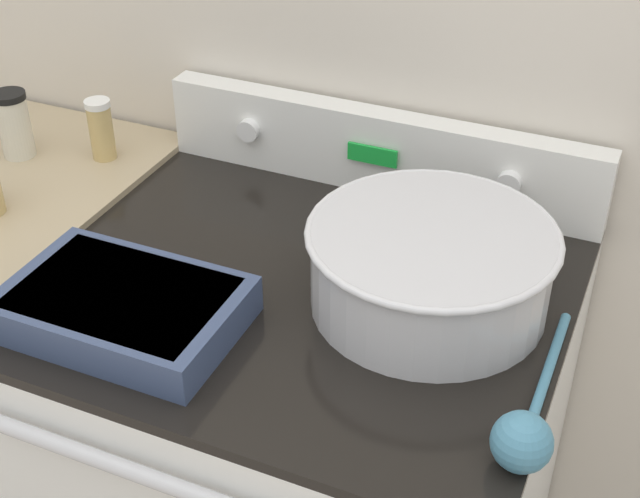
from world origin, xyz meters
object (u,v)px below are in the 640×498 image
casserole_dish (123,306)px  spice_jar_white_cap (101,129)px  ladle (525,434)px  mixing_bowl (431,263)px  spice_jar_black_cap (14,124)px

casserole_dish → spice_jar_white_cap: (-0.31, 0.39, 0.04)m
ladle → spice_jar_white_cap: 0.97m
mixing_bowl → ladle: bearing=-50.5°
mixing_bowl → spice_jar_white_cap: mixing_bowl is taller
ladle → spice_jar_black_cap: 1.09m
mixing_bowl → ladle: mixing_bowl is taller
casserole_dish → spice_jar_white_cap: bearing=128.1°
spice_jar_white_cap → spice_jar_black_cap: (-0.15, -0.06, 0.01)m
casserole_dish → spice_jar_white_cap: size_ratio=2.86×
ladle → spice_jar_white_cap: bearing=155.2°
ladle → spice_jar_black_cap: size_ratio=2.64×
spice_jar_black_cap → spice_jar_white_cap: bearing=20.2°
ladle → mixing_bowl: bearing=129.5°
mixing_bowl → spice_jar_black_cap: size_ratio=2.88×
spice_jar_black_cap → ladle: bearing=-18.8°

